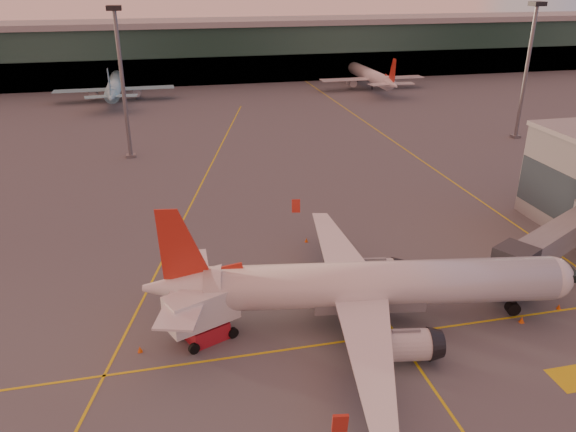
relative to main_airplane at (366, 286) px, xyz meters
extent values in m
plane|color=#4C4F54|center=(-2.82, -7.54, -3.93)|extent=(600.00, 600.00, 0.00)
cube|color=yellow|center=(-2.82, -2.54, -3.92)|extent=(80.00, 0.25, 0.01)
cube|color=yellow|center=(-12.82, 37.46, -3.92)|extent=(31.30, 115.98, 0.01)
cube|color=yellow|center=(27.18, 62.46, -3.92)|extent=(0.25, 160.00, 0.01)
cube|color=#19382D|center=(-2.82, 134.46, 4.07)|extent=(400.00, 18.00, 16.00)
cube|color=gray|center=(-2.82, 134.46, 12.87)|extent=(400.00, 20.00, 1.60)
cube|color=black|center=(-2.82, 125.96, 0.07)|extent=(400.00, 1.00, 8.00)
cube|color=#2D3D47|center=(30.23, 10.46, 1.07)|extent=(0.30, 21.60, 6.00)
cylinder|color=slate|center=(-22.82, 58.46, 8.57)|extent=(0.70, 0.70, 25.00)
cube|color=black|center=(-22.82, 58.46, 21.27)|extent=(2.40, 2.40, 0.80)
cube|color=slate|center=(-22.82, 58.46, -3.68)|extent=(1.60, 1.60, 0.50)
cylinder|color=slate|center=(52.18, 54.46, 8.57)|extent=(0.70, 0.70, 25.00)
cube|color=black|center=(52.18, 54.46, 21.27)|extent=(2.40, 2.40, 0.80)
cube|color=slate|center=(52.18, 54.46, -3.68)|extent=(1.60, 1.60, 0.50)
cylinder|color=silver|center=(1.36, -0.22, 0.22)|extent=(32.55, 9.34, 4.15)
sphere|color=silver|center=(17.30, -2.85, 0.22)|extent=(4.06, 4.06, 4.06)
cube|color=black|center=(18.46, -3.04, 0.74)|extent=(2.28, 2.96, 0.73)
cone|color=silver|center=(-16.52, 2.72, 0.53)|extent=(7.64, 5.04, 3.94)
cube|color=silver|center=(-16.71, -0.84, 0.63)|extent=(5.19, 7.39, 0.21)
cylinder|color=silver|center=(1.11, -6.57, -2.06)|extent=(4.71, 3.36, 2.70)
cylinder|color=black|center=(-1.41, -2.50, -2.99)|extent=(2.08, 1.74, 1.87)
cylinder|color=black|center=(-1.41, -2.50, -2.42)|extent=(0.37, 0.37, 1.14)
cube|color=silver|center=(-15.56, 6.15, 0.63)|extent=(3.51, 6.77, 0.21)
cylinder|color=silver|center=(3.16, 5.87, -2.06)|extent=(4.71, 3.36, 2.70)
cylinder|color=black|center=(-0.54, 2.82, -2.99)|extent=(2.08, 1.74, 1.87)
cylinder|color=black|center=(-0.54, 2.82, -2.42)|extent=(0.37, 0.37, 1.14)
cube|color=slate|center=(0.19, -0.03, -1.13)|extent=(10.65, 4.94, 1.66)
cylinder|color=black|center=(14.19, -2.34, -2.99)|extent=(1.42, 1.03, 1.31)
cube|color=slate|center=(23.08, 4.05, 0.52)|extent=(17.43, 11.11, 2.70)
cube|color=#2D3035|center=(15.49, 0.23, 0.52)|extent=(4.61, 4.61, 3.00)
cube|color=#2D3035|center=(16.99, 1.13, -2.73)|extent=(1.60, 2.40, 2.40)
cylinder|color=black|center=(16.99, 0.03, -3.53)|extent=(0.80, 0.40, 0.80)
cylinder|color=black|center=(16.99, 2.23, -3.53)|extent=(0.80, 0.40, 0.80)
cylinder|color=slate|center=(23.08, 4.05, -2.35)|extent=(0.50, 0.50, 3.15)
cube|color=maroon|center=(-14.76, 0.77, -3.11)|extent=(4.25, 3.79, 1.64)
cube|color=silver|center=(-15.06, 0.64, -0.54)|extent=(6.90, 5.00, 3.06)
cylinder|color=black|center=(-16.06, -1.21, -3.44)|extent=(1.06, 0.74, 0.98)
cylinder|color=black|center=(-12.44, 0.34, -3.44)|extent=(1.06, 0.74, 0.98)
cube|color=black|center=(15.83, 1.72, -3.31)|extent=(4.11, 2.66, 1.23)
cube|color=orange|center=(15.83, 1.72, -2.47)|extent=(1.86, 2.04, 1.01)
cylinder|color=black|center=(14.66, 0.60, -3.54)|extent=(0.83, 0.47, 0.79)
cylinder|color=black|center=(17.31, 1.08, -3.54)|extent=(0.83, 0.47, 0.79)
cone|color=#DF560B|center=(19.49, -2.24, -3.65)|extent=(0.43, 0.43, 0.55)
cube|color=#DF560B|center=(19.49, -2.24, -3.91)|extent=(0.37, 0.37, 0.03)
cone|color=#DF560B|center=(-20.67, 0.06, -3.64)|extent=(0.45, 0.45, 0.57)
cube|color=#DF560B|center=(-20.67, 0.06, -3.91)|extent=(0.38, 0.38, 0.03)
cone|color=#DF560B|center=(-0.93, 17.90, -3.66)|extent=(0.42, 0.42, 0.53)
cube|color=#DF560B|center=(-0.93, 17.90, -3.91)|extent=(0.36, 0.36, 0.03)
cone|color=#DF560B|center=(14.54, -3.47, -3.61)|extent=(0.50, 0.50, 0.64)
cube|color=#DF560B|center=(14.54, -3.47, -3.91)|extent=(0.44, 0.44, 0.03)
camera|label=1|loc=(-17.14, -42.06, 26.56)|focal=35.00mm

